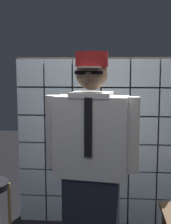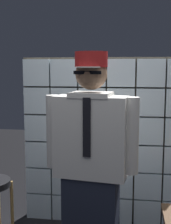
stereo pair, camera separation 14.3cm
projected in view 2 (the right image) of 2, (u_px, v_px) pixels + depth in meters
glass_block_wall at (106, 143)px, 3.34m from camera, size 1.79×0.10×1.79m
standing_person at (91, 167)px, 2.38m from camera, size 0.71×0.33×1.78m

